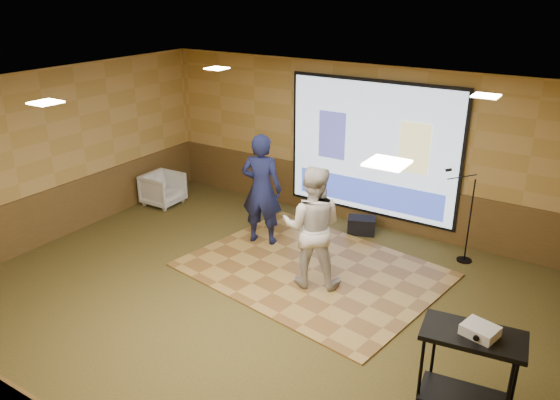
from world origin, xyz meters
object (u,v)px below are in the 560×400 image
Objects in this scene: projector at (480,330)px; duffel_bag at (361,225)px; dance_floor at (313,270)px; projector_screen at (372,150)px; av_table at (470,358)px; banquet_chair at (163,189)px; player_right at (312,227)px; mic_stand at (464,233)px; player_left at (262,189)px.

projector is 0.66× the size of duffel_bag.
duffel_bag reaches higher than dance_floor.
projector_screen is 3.11× the size of av_table.
banquet_chair is at bearing -167.28° from duffel_bag.
av_table is at bearing 129.51° from player_right.
dance_floor is 1.04m from player_right.
banquet_chair is (-4.01, 0.80, 0.32)m from dance_floor.
dance_floor is 3.56m from av_table.
mic_stand reaches higher than av_table.
duffel_bag is (-1.85, 0.06, -0.34)m from mic_stand.
player_left reaches higher than dance_floor.
player_right reaches higher than duffel_bag.
projector_screen is at bearing 99.89° from duffel_bag.
projector_screen reaches higher than projector.
mic_stand reaches higher than banquet_chair.
projector is at bearing -53.85° from projector_screen.
banquet_chair reaches higher than duffel_bag.
duffel_bag is at bearing -78.88° from banquet_chair.
av_table is at bearing 135.01° from player_left.
banquet_chair is (-2.75, 0.39, -0.68)m from player_left.
player_left is at bearing 150.76° from av_table.
projector_screen is 2.59m from dance_floor.
banquet_chair is (-4.00, -1.34, -1.14)m from projector_screen.
player_right reaches higher than mic_stand.
player_left is 1.26× the size of mic_stand.
projector is at bearing -112.92° from banquet_chair.
dance_floor is 1.95× the size of player_left.
mic_stand is (-1.04, 3.57, -0.63)m from projector.
projector is (4.22, -2.33, 0.11)m from player_left.
projector is 7.52m from banquet_chair.
projector_screen is at bearing -141.72° from player_left.
player_left is (-1.26, 0.41, 1.00)m from dance_floor.
player_right is at bearing -107.32° from banquet_chair.
mic_stand is at bearing -1.95° from duffel_bag.
dance_floor is 4.10m from banquet_chair.
player_right is at bearing -86.76° from duffel_bag.
projector reaches higher than dance_floor.
projector_screen reaches higher than banquet_chair.
player_right is at bearing -153.02° from mic_stand.
player_left is 1.84× the size of av_table.
player_left is at bearing 178.69° from mic_stand.
projector_screen is 1.77× the size of player_right.
duffel_bag is at bearing -80.11° from projector_screen.
projector_screen is 4.53× the size of banquet_chair.
projector is 4.74m from duffel_bag.
player_right is 3.17m from projector.
player_right is 1.21× the size of mic_stand.
duffel_bag is (0.06, 1.72, 0.14)m from dance_floor.
player_left is 2.68× the size of banquet_chair.
mic_stand is at bearing 105.51° from av_table.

